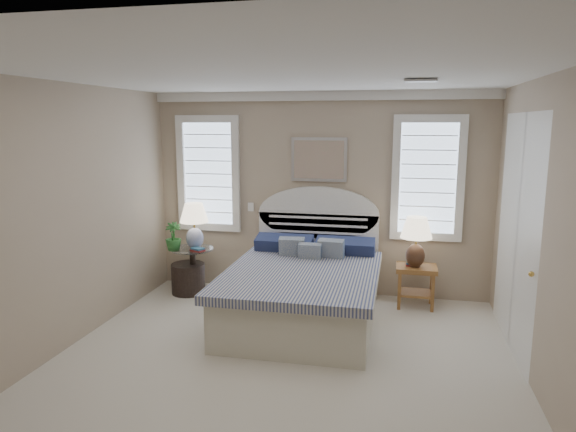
# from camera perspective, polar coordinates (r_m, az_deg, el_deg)

# --- Properties ---
(floor) EXTENTS (4.50, 5.00, 0.01)m
(floor) POSITION_cam_1_polar(r_m,az_deg,el_deg) (4.94, -1.38, -17.38)
(floor) COLOR beige
(floor) RESTS_ON ground
(ceiling) EXTENTS (4.50, 5.00, 0.01)m
(ceiling) POSITION_cam_1_polar(r_m,az_deg,el_deg) (4.39, -1.54, 15.58)
(ceiling) COLOR white
(ceiling) RESTS_ON wall_back
(wall_back) EXTENTS (4.50, 0.02, 2.70)m
(wall_back) POSITION_cam_1_polar(r_m,az_deg,el_deg) (6.90, 3.45, 2.40)
(wall_back) COLOR tan
(wall_back) RESTS_ON floor
(wall_left) EXTENTS (0.02, 5.00, 2.70)m
(wall_left) POSITION_cam_1_polar(r_m,az_deg,el_deg) (5.46, -25.08, -0.66)
(wall_left) COLOR tan
(wall_left) RESTS_ON floor
(wall_right) EXTENTS (0.02, 5.00, 2.70)m
(wall_right) POSITION_cam_1_polar(r_m,az_deg,el_deg) (4.52, 27.51, -2.96)
(wall_right) COLOR tan
(wall_right) RESTS_ON floor
(crown_molding) EXTENTS (4.50, 0.08, 0.12)m
(crown_molding) POSITION_cam_1_polar(r_m,az_deg,el_deg) (6.80, 3.52, 13.19)
(crown_molding) COLOR white
(crown_molding) RESTS_ON wall_back
(hvac_vent) EXTENTS (0.30, 0.20, 0.02)m
(hvac_vent) POSITION_cam_1_polar(r_m,az_deg,el_deg) (5.07, 14.48, 14.34)
(hvac_vent) COLOR #B2B2B2
(hvac_vent) RESTS_ON ceiling
(switch_plate) EXTENTS (0.08, 0.01, 0.12)m
(switch_plate) POSITION_cam_1_polar(r_m,az_deg,el_deg) (7.12, -4.16, 1.01)
(switch_plate) COLOR white
(switch_plate) RESTS_ON wall_back
(window_left) EXTENTS (0.90, 0.06, 1.60)m
(window_left) POSITION_cam_1_polar(r_m,az_deg,el_deg) (7.24, -8.79, 4.67)
(window_left) COLOR silver
(window_left) RESTS_ON wall_back
(window_right) EXTENTS (0.90, 0.06, 1.60)m
(window_right) POSITION_cam_1_polar(r_m,az_deg,el_deg) (6.78, 15.26, 4.05)
(window_right) COLOR silver
(window_right) RESTS_ON wall_back
(painting) EXTENTS (0.74, 0.04, 0.58)m
(painting) POSITION_cam_1_polar(r_m,az_deg,el_deg) (6.81, 3.45, 6.28)
(painting) COLOR silver
(painting) RESTS_ON wall_back
(closet_door) EXTENTS (0.02, 1.80, 2.40)m
(closet_door) POSITION_cam_1_polar(r_m,az_deg,el_deg) (5.69, 24.08, -1.71)
(closet_door) COLOR white
(closet_door) RESTS_ON floor
(bed) EXTENTS (1.72, 2.28, 1.47)m
(bed) POSITION_cam_1_polar(r_m,az_deg,el_deg) (6.11, 1.84, -7.92)
(bed) COLOR beige
(bed) RESTS_ON floor
(side_table_left) EXTENTS (0.56, 0.56, 0.63)m
(side_table_left) POSITION_cam_1_polar(r_m,az_deg,el_deg) (7.11, -10.52, -5.45)
(side_table_left) COLOR black
(side_table_left) RESTS_ON floor
(nightstand_right) EXTENTS (0.50, 0.40, 0.53)m
(nightstand_right) POSITION_cam_1_polar(r_m,az_deg,el_deg) (6.69, 14.05, -6.62)
(nightstand_right) COLOR olive
(nightstand_right) RESTS_ON floor
(floor_pot) EXTENTS (0.55, 0.55, 0.41)m
(floor_pot) POSITION_cam_1_polar(r_m,az_deg,el_deg) (7.18, -11.02, -6.82)
(floor_pot) COLOR black
(floor_pot) RESTS_ON floor
(lamp_left) EXTENTS (0.43, 0.43, 0.62)m
(lamp_left) POSITION_cam_1_polar(r_m,az_deg,el_deg) (6.96, -10.38, -0.51)
(lamp_left) COLOR silver
(lamp_left) RESTS_ON side_table_left
(lamp_right) EXTENTS (0.48, 0.48, 0.64)m
(lamp_right) POSITION_cam_1_polar(r_m,az_deg,el_deg) (6.53, 14.05, -2.19)
(lamp_right) COLOR black
(lamp_right) RESTS_ON nightstand_right
(potted_plant) EXTENTS (0.27, 0.27, 0.37)m
(potted_plant) POSITION_cam_1_polar(r_m,az_deg,el_deg) (6.94, -12.63, -2.25)
(potted_plant) COLOR #38712D
(potted_plant) RESTS_ON side_table_left
(books_left) EXTENTS (0.20, 0.18, 0.05)m
(books_left) POSITION_cam_1_polar(r_m,az_deg,el_deg) (6.87, -10.01, -3.69)
(books_left) COLOR maroon
(books_left) RESTS_ON side_table_left
(books_right) EXTENTS (0.16, 0.12, 0.09)m
(books_right) POSITION_cam_1_polar(r_m,az_deg,el_deg) (6.64, 13.63, -5.07)
(books_right) COLOR maroon
(books_right) RESTS_ON nightstand_right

